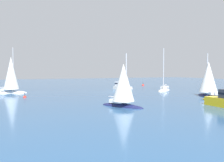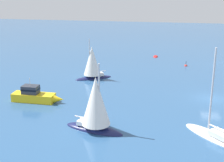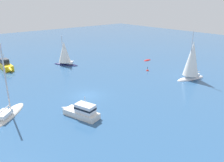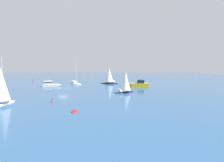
# 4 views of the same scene
# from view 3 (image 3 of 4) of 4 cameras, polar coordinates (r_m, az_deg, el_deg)

# --- Properties ---
(ground_plane) EXTENTS (160.00, 160.00, 0.00)m
(ground_plane) POSITION_cam_3_polar(r_m,az_deg,el_deg) (36.62, -6.09, -3.53)
(ground_plane) COLOR #2D5684
(powerboat) EXTENTS (6.10, 3.03, 2.94)m
(powerboat) POSITION_cam_3_polar(r_m,az_deg,el_deg) (30.05, -7.38, -7.36)
(powerboat) COLOR silver
(powerboat) RESTS_ON ground
(sloop) EXTENTS (3.41, 6.51, 9.42)m
(sloop) POSITION_cam_3_polar(r_m,az_deg,el_deg) (45.36, 18.93, 4.38)
(sloop) COLOR white
(sloop) RESTS_ON ground
(sailboat) EXTENTS (6.01, 4.38, 6.93)m
(sailboat) POSITION_cam_3_polar(r_m,az_deg,el_deg) (53.81, -11.50, 6.38)
(sailboat) COLOR #191E4C
(sailboat) RESTS_ON ground
(tender) EXTENTS (0.98, 2.29, 0.43)m
(tender) POSITION_cam_3_polar(r_m,az_deg,el_deg) (57.95, 8.61, 5.01)
(tender) COLOR #B21E1E
(tender) RESTS_ON ground
(motor_cruiser) EXTENTS (7.03, 1.95, 3.20)m
(motor_cruiser) POSITION_cam_3_polar(r_m,az_deg,el_deg) (54.66, -24.51, 3.46)
(motor_cruiser) COLOR yellow
(motor_cruiser) RESTS_ON ground
(ketch) EXTENTS (6.59, 6.85, 9.65)m
(ketch) POSITION_cam_3_polar(r_m,az_deg,el_deg) (33.10, -24.18, -7.50)
(ketch) COLOR silver
(ketch) RESTS_ON ground
(mooring_buoy) EXTENTS (0.55, 0.55, 1.17)m
(mooring_buoy) POSITION_cam_3_polar(r_m,az_deg,el_deg) (49.41, 8.65, 2.50)
(mooring_buoy) COLOR red
(mooring_buoy) RESTS_ON ground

